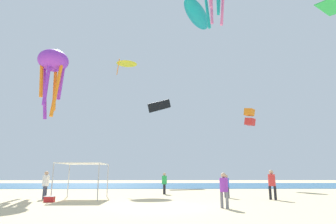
# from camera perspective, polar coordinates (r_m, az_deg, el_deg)

# --- Properties ---
(ground) EXTENTS (110.00, 110.00, 0.10)m
(ground) POSITION_cam_1_polar(r_m,az_deg,el_deg) (15.05, -1.87, -19.16)
(ground) COLOR beige
(ocean_strip) EXTENTS (110.00, 18.37, 0.03)m
(ocean_strip) POSITION_cam_1_polar(r_m,az_deg,el_deg) (40.53, -1.48, -14.91)
(ocean_strip) COLOR #28608C
(ocean_strip) RESTS_ON ground
(canopy_tent) EXTENTS (2.95, 3.15, 2.38)m
(canopy_tent) POSITION_cam_1_polar(r_m,az_deg,el_deg) (20.28, -17.11, -10.39)
(canopy_tent) COLOR #B2B2B7
(canopy_tent) RESTS_ON ground
(person_near_tent) EXTENTS (0.45, 0.45, 1.91)m
(person_near_tent) POSITION_cam_1_polar(r_m,az_deg,el_deg) (19.95, 20.67, -13.40)
(person_near_tent) COLOR black
(person_near_tent) RESTS_ON ground
(person_leftmost) EXTENTS (0.41, 0.41, 1.72)m
(person_leftmost) POSITION_cam_1_polar(r_m,az_deg,el_deg) (14.55, 11.47, -14.98)
(person_leftmost) COLOR slate
(person_leftmost) RESTS_ON ground
(person_central) EXTENTS (0.38, 0.38, 1.59)m
(person_central) POSITION_cam_1_polar(r_m,az_deg,el_deg) (20.70, 11.99, -14.38)
(person_central) COLOR #33384C
(person_central) RESTS_ON ground
(person_rightmost) EXTENTS (0.43, 0.49, 1.83)m
(person_rightmost) POSITION_cam_1_polar(r_m,az_deg,el_deg) (21.01, -23.96, -13.17)
(person_rightmost) COLOR #33384C
(person_rightmost) RESTS_ON ground
(person_far_shore) EXTENTS (0.41, 0.46, 1.74)m
(person_far_shore) POSITION_cam_1_polar(r_m,az_deg,el_deg) (23.68, -0.75, -14.16)
(person_far_shore) COLOR black
(person_far_shore) RESTS_ON ground
(cooler_box) EXTENTS (0.57, 0.37, 0.35)m
(cooler_box) POSITION_cam_1_polar(r_m,az_deg,el_deg) (18.68, -23.30, -16.21)
(cooler_box) COLOR red
(cooler_box) RESTS_ON ground
(kite_delta_yellow) EXTENTS (3.60, 3.61, 2.15)m
(kite_delta_yellow) POSITION_cam_1_polar(r_m,az_deg,el_deg) (37.54, -8.51, 10.16)
(kite_delta_yellow) COLOR yellow
(kite_inflatable_teal) EXTENTS (5.86, 8.41, 2.96)m
(kite_inflatable_teal) POSITION_cam_1_polar(r_m,az_deg,el_deg) (42.26, 5.99, 19.44)
(kite_inflatable_teal) COLOR teal
(kite_parafoil_black) EXTENTS (3.63, 3.24, 2.78)m
(kite_parafoil_black) POSITION_cam_1_polar(r_m,az_deg,el_deg) (43.12, -1.77, 1.27)
(kite_parafoil_black) COLOR black
(kite_box_orange) EXTENTS (1.47, 1.46, 2.20)m
(kite_box_orange) POSITION_cam_1_polar(r_m,az_deg,el_deg) (35.06, 16.51, -0.99)
(kite_box_orange) COLOR orange
(kite_octopus_purple) EXTENTS (3.89, 3.89, 6.83)m
(kite_octopus_purple) POSITION_cam_1_polar(r_m,az_deg,el_deg) (29.76, -22.67, 9.13)
(kite_octopus_purple) COLOR purple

